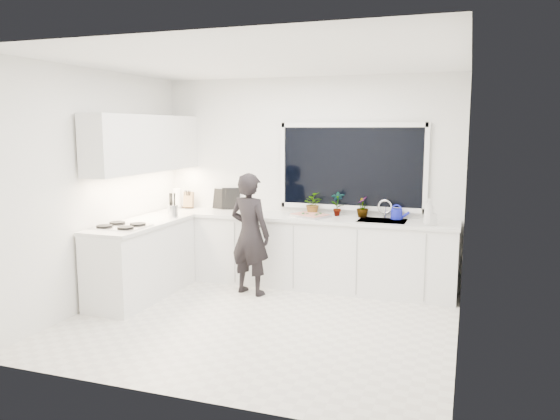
% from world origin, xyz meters
% --- Properties ---
extents(floor, '(4.00, 3.50, 0.02)m').
position_xyz_m(floor, '(0.00, 0.00, -0.01)').
color(floor, beige).
rests_on(floor, ground).
extents(wall_back, '(4.00, 0.02, 2.70)m').
position_xyz_m(wall_back, '(0.00, 1.76, 1.35)').
color(wall_back, white).
rests_on(wall_back, ground).
extents(wall_left, '(0.02, 3.50, 2.70)m').
position_xyz_m(wall_left, '(-2.01, 0.00, 1.35)').
color(wall_left, white).
rests_on(wall_left, ground).
extents(wall_right, '(0.02, 3.50, 2.70)m').
position_xyz_m(wall_right, '(2.01, 0.00, 1.35)').
color(wall_right, white).
rests_on(wall_right, ground).
extents(ceiling, '(4.00, 3.50, 0.02)m').
position_xyz_m(ceiling, '(0.00, 0.00, 2.71)').
color(ceiling, white).
rests_on(ceiling, wall_back).
extents(window, '(1.80, 0.02, 1.00)m').
position_xyz_m(window, '(0.60, 1.73, 1.55)').
color(window, black).
rests_on(window, wall_back).
extents(base_cabinets_back, '(3.92, 0.58, 0.88)m').
position_xyz_m(base_cabinets_back, '(0.00, 1.45, 0.44)').
color(base_cabinets_back, white).
rests_on(base_cabinets_back, floor).
extents(base_cabinets_left, '(0.58, 1.60, 0.88)m').
position_xyz_m(base_cabinets_left, '(-1.67, 0.35, 0.44)').
color(base_cabinets_left, white).
rests_on(base_cabinets_left, floor).
extents(countertop_back, '(3.94, 0.62, 0.04)m').
position_xyz_m(countertop_back, '(0.00, 1.44, 0.90)').
color(countertop_back, silver).
rests_on(countertop_back, base_cabinets_back).
extents(countertop_left, '(0.62, 1.60, 0.04)m').
position_xyz_m(countertop_left, '(-1.67, 0.35, 0.90)').
color(countertop_left, silver).
rests_on(countertop_left, base_cabinets_left).
extents(upper_cabinets, '(0.34, 2.10, 0.70)m').
position_xyz_m(upper_cabinets, '(-1.79, 0.70, 1.85)').
color(upper_cabinets, white).
rests_on(upper_cabinets, wall_left).
extents(sink, '(0.58, 0.42, 0.14)m').
position_xyz_m(sink, '(1.05, 1.45, 0.87)').
color(sink, silver).
rests_on(sink, countertop_back).
extents(faucet, '(0.03, 0.03, 0.22)m').
position_xyz_m(faucet, '(1.05, 1.65, 1.03)').
color(faucet, silver).
rests_on(faucet, countertop_back).
extents(stovetop, '(0.56, 0.48, 0.03)m').
position_xyz_m(stovetop, '(-1.69, -0.00, 0.94)').
color(stovetop, black).
rests_on(stovetop, countertop_left).
extents(person, '(0.62, 0.48, 1.51)m').
position_xyz_m(person, '(-0.48, 0.90, 0.75)').
color(person, black).
rests_on(person, floor).
extents(pizza_tray, '(0.56, 0.50, 0.03)m').
position_xyz_m(pizza_tray, '(0.14, 1.42, 0.94)').
color(pizza_tray, silver).
rests_on(pizza_tray, countertop_back).
extents(pizza, '(0.50, 0.44, 0.01)m').
position_xyz_m(pizza, '(0.14, 1.42, 0.95)').
color(pizza, red).
rests_on(pizza, pizza_tray).
extents(watering_can, '(0.19, 0.19, 0.13)m').
position_xyz_m(watering_can, '(1.20, 1.61, 0.98)').
color(watering_can, '#1319B3').
rests_on(watering_can, countertop_back).
extents(paper_towel_roll, '(0.11, 0.11, 0.26)m').
position_xyz_m(paper_towel_roll, '(-1.85, 1.55, 1.05)').
color(paper_towel_roll, white).
rests_on(paper_towel_roll, countertop_back).
extents(knife_block, '(0.15, 0.13, 0.22)m').
position_xyz_m(knife_block, '(-1.69, 1.59, 1.03)').
color(knife_block, brown).
rests_on(knife_block, countertop_back).
extents(utensil_crock, '(0.14, 0.14, 0.16)m').
position_xyz_m(utensil_crock, '(-1.49, 0.80, 1.00)').
color(utensil_crock, '#B3B2B7').
rests_on(utensil_crock, countertop_left).
extents(picture_frame_large, '(0.22, 0.08, 0.28)m').
position_xyz_m(picture_frame_large, '(-1.26, 1.69, 1.06)').
color(picture_frame_large, black).
rests_on(picture_frame_large, countertop_back).
extents(picture_frame_small, '(0.24, 0.10, 0.30)m').
position_xyz_m(picture_frame_small, '(-1.08, 1.69, 1.07)').
color(picture_frame_small, black).
rests_on(picture_frame_small, countertop_back).
extents(herb_plants, '(0.93, 0.34, 0.32)m').
position_xyz_m(herb_plants, '(0.32, 1.61, 1.06)').
color(herb_plants, '#26662D').
rests_on(herb_plants, countertop_back).
extents(soap_bottles, '(0.16, 0.13, 0.31)m').
position_xyz_m(soap_bottles, '(1.62, 1.30, 1.06)').
color(soap_bottles, '#D8BF66').
rests_on(soap_bottles, countertop_back).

